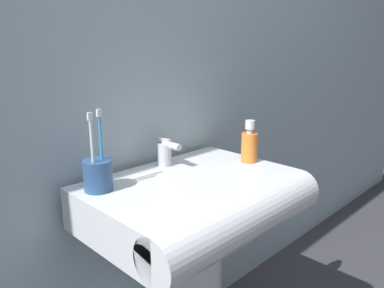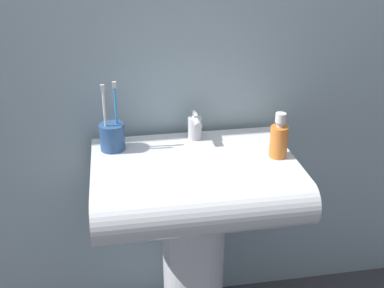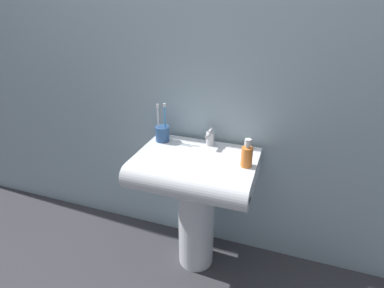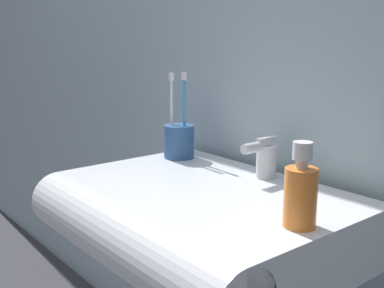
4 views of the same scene
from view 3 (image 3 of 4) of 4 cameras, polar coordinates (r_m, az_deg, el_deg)
The scene contains 7 objects.
ground_plane at distance 1.98m, azimuth 0.76°, elevation -21.01°, with size 6.00×6.00×0.00m, color #38383D.
wall_back at distance 1.61m, azimuth 3.86°, elevation 17.01°, with size 5.00×0.05×2.40m, color #9EB7C1.
sink_pedestal at distance 1.77m, azimuth 0.82°, elevation -14.38°, with size 0.21×0.21×0.60m, color white.
sink_basin at distance 1.53m, azimuth 0.34°, elevation -5.06°, with size 0.62×0.46×0.12m.
faucet at distance 1.63m, azimuth 3.42°, elevation 1.23°, with size 0.05×0.10×0.09m.
toothbrush_cup at distance 1.69m, azimuth -5.66°, elevation 2.06°, with size 0.08×0.08×0.22m.
soap_bottle at distance 1.44m, azimuth 10.40°, elevation -2.16°, with size 0.05×0.05×0.14m.
Camera 3 is at (0.42, -1.29, 1.44)m, focal length 28.00 mm.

